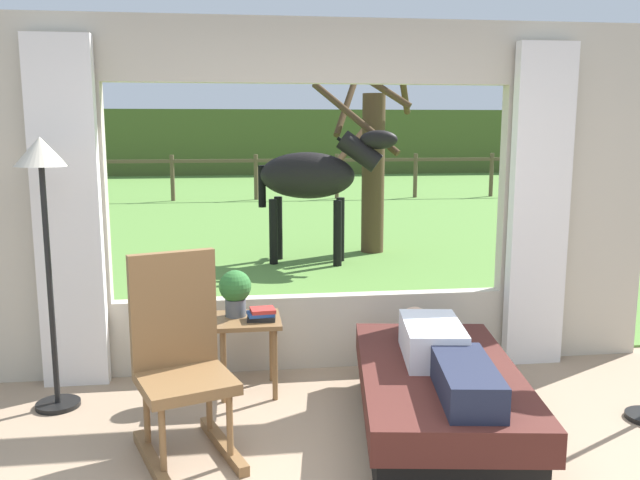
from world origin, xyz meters
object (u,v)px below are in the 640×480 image
at_px(reclining_person, 442,353).
at_px(horse, 313,177).
at_px(book_stack, 262,314).
at_px(floor_lamp_left, 43,192).
at_px(side_table, 248,331).
at_px(rocking_chair, 180,358).
at_px(recliner_sofa, 438,399).
at_px(potted_plant, 235,290).
at_px(pasture_tree, 372,162).

distance_m(reclining_person, horse, 5.07).
xyz_separation_m(reclining_person, horse, (-0.13, 5.03, 0.63)).
distance_m(book_stack, horse, 4.37).
relative_size(floor_lamp_left, horse, 0.96).
xyz_separation_m(reclining_person, side_table, (-1.09, 0.85, -0.10)).
distance_m(rocking_chair, side_table, 0.90).
height_order(reclining_person, side_table, reclining_person).
bearing_deg(floor_lamp_left, recliner_sofa, -16.73).
distance_m(potted_plant, horse, 4.28).
height_order(side_table, pasture_tree, pasture_tree).
relative_size(reclining_person, potted_plant, 4.49).
distance_m(reclining_person, pasture_tree, 5.77).
height_order(side_table, book_stack, book_stack).
bearing_deg(potted_plant, pasture_tree, 67.82).
height_order(potted_plant, pasture_tree, pasture_tree).
bearing_deg(floor_lamp_left, book_stack, 1.72).
height_order(reclining_person, book_stack, reclining_person).
distance_m(recliner_sofa, horse, 5.07).
bearing_deg(potted_plant, book_stack, -34.69).
height_order(floor_lamp_left, pasture_tree, pasture_tree).
distance_m(recliner_sofa, pasture_tree, 5.77).
height_order(side_table, floor_lamp_left, floor_lamp_left).
height_order(recliner_sofa, pasture_tree, pasture_tree).
relative_size(rocking_chair, pasture_tree, 0.40).
bearing_deg(horse, floor_lamp_left, -11.48).
height_order(recliner_sofa, side_table, side_table).
bearing_deg(floor_lamp_left, reclining_person, -17.85).
bearing_deg(pasture_tree, potted_plant, -112.18).
xyz_separation_m(reclining_person, floor_lamp_left, (-2.33, 0.75, 0.88)).
xyz_separation_m(reclining_person, pasture_tree, (0.77, 5.66, 0.78)).
relative_size(recliner_sofa, potted_plant, 5.67).
bearing_deg(floor_lamp_left, pasture_tree, 57.77).
relative_size(side_table, potted_plant, 1.63).
bearing_deg(side_table, floor_lamp_left, -175.46).
bearing_deg(reclining_person, book_stack, 150.05).
bearing_deg(pasture_tree, reclining_person, -97.74).
bearing_deg(potted_plant, reclining_person, -37.85).
distance_m(side_table, potted_plant, 0.29).
bearing_deg(pasture_tree, rocking_chair, -111.80).
bearing_deg(rocking_chair, horse, 55.36).
bearing_deg(book_stack, reclining_person, -38.36).
xyz_separation_m(side_table, pasture_tree, (1.86, 4.82, 0.88)).
height_order(side_table, potted_plant, potted_plant).
bearing_deg(book_stack, pasture_tree, 70.07).
xyz_separation_m(recliner_sofa, book_stack, (-1.00, 0.74, 0.34)).
bearing_deg(potted_plant, side_table, -36.87).
distance_m(reclining_person, side_table, 1.38).
bearing_deg(book_stack, recliner_sofa, -36.57).
xyz_separation_m(potted_plant, floor_lamp_left, (-1.16, -0.16, 0.70)).
bearing_deg(side_table, pasture_tree, 68.90).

